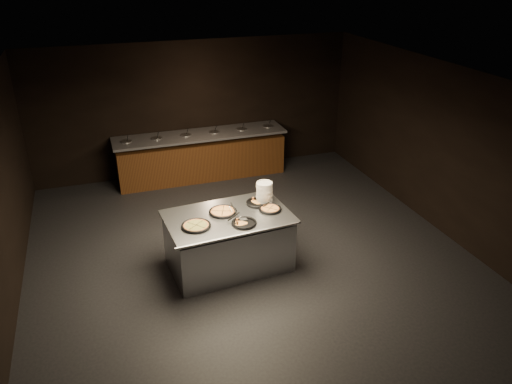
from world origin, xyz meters
The scene contains 11 objects.
room centered at (0.00, 0.00, 1.45)m, with size 7.02×8.02×2.92m.
salad_bar centered at (0.00, 3.56, 0.44)m, with size 3.70×0.83×1.18m.
serving_counter centered at (-0.40, 0.01, 0.43)m, with size 1.96×1.34×0.90m.
plate_stack centered at (0.29, 0.29, 1.07)m, with size 0.26×0.26×0.33m, color silver.
pan_veggie_whole centered at (-0.93, -0.17, 0.92)m, with size 0.44×0.44×0.04m.
pan_cheese_whole centered at (-0.45, 0.13, 0.92)m, with size 0.43×0.43×0.04m.
pan_cheese_slices_a centered at (0.16, 0.24, 0.92)m, with size 0.38×0.38×0.04m.
pan_cheese_slices_b centered at (-0.24, -0.32, 0.92)m, with size 0.38×0.38×0.04m.
pan_veggie_slices centered at (0.27, -0.02, 0.92)m, with size 0.35×0.35×0.04m.
server_left centered at (-0.32, 0.05, 0.98)m, with size 0.15×0.34×0.17m.
server_right centered at (-0.33, -0.21, 0.97)m, with size 0.31×0.10×0.15m.
Camera 1 is at (-2.15, -6.45, 4.51)m, focal length 35.00 mm.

